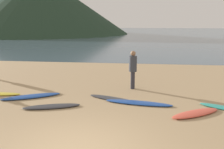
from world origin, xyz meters
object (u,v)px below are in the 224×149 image
(surfboard_3, at_px, (52,106))
(surfboard_4, at_px, (113,99))
(surfboard_6, at_px, (196,113))
(surfboard_2, at_px, (31,96))
(person_2, at_px, (133,67))
(surfboard_5, at_px, (138,103))

(surfboard_3, distance_m, surfboard_4, 2.51)
(surfboard_3, height_order, surfboard_6, surfboard_6)
(surfboard_2, distance_m, person_2, 4.75)
(surfboard_6, bearing_deg, surfboard_3, 145.37)
(surfboard_4, xyz_separation_m, person_2, (0.71, 1.80, 1.04))
(surfboard_3, bearing_deg, surfboard_5, -3.90)
(surfboard_2, xyz_separation_m, surfboard_3, (1.33, -1.11, -0.00))
(surfboard_4, xyz_separation_m, surfboard_6, (3.03, -1.31, 0.01))
(surfboard_6, relative_size, person_2, 1.13)
(surfboard_3, distance_m, surfboard_6, 5.21)
(surfboard_5, height_order, surfboard_6, surfboard_6)
(surfboard_5, xyz_separation_m, person_2, (-0.33, 2.21, 1.03))
(surfboard_4, bearing_deg, surfboard_5, 1.25)
(surfboard_6, height_order, person_2, person_2)
(surfboard_4, relative_size, surfboard_6, 1.11)
(surfboard_2, bearing_deg, person_2, -4.62)
(surfboard_5, bearing_deg, person_2, 106.92)
(surfboard_4, xyz_separation_m, surfboard_5, (1.04, -0.41, 0.01))
(surfboard_3, bearing_deg, person_2, 28.05)
(surfboard_2, relative_size, person_2, 1.34)
(surfboard_4, height_order, person_2, person_2)
(surfboard_3, xyz_separation_m, surfboard_6, (5.21, -0.06, 0.00))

